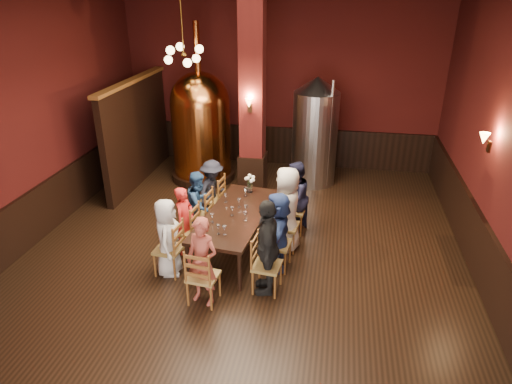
% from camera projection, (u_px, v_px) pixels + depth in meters
% --- Properties ---
extents(room, '(10.00, 10.02, 4.50)m').
position_uv_depth(room, '(238.00, 140.00, 7.09)').
color(room, black).
rests_on(room, ground).
extents(wainscot_right, '(0.08, 9.90, 1.00)m').
position_uv_depth(wainscot_right, '(485.00, 261.00, 7.18)').
color(wainscot_right, black).
rests_on(wainscot_right, ground).
extents(wainscot_back, '(7.90, 0.08, 1.00)m').
position_uv_depth(wainscot_back, '(279.00, 145.00, 12.26)').
color(wainscot_back, black).
rests_on(wainscot_back, ground).
extents(wainscot_left, '(0.08, 9.90, 1.00)m').
position_uv_depth(wainscot_left, '(32.00, 218.00, 8.48)').
color(wainscot_left, black).
rests_on(wainscot_left, ground).
extents(column, '(0.58, 0.58, 4.50)m').
position_uv_depth(column, '(253.00, 99.00, 9.64)').
color(column, '#420F0E').
rests_on(column, ground).
extents(partition, '(0.22, 3.50, 2.40)m').
position_uv_depth(partition, '(137.00, 133.00, 10.92)').
color(partition, black).
rests_on(partition, ground).
extents(pendant_cluster, '(0.90, 0.90, 1.70)m').
position_uv_depth(pendant_cluster, '(184.00, 55.00, 9.62)').
color(pendant_cluster, '#A57226').
rests_on(pendant_cluster, room).
extents(sconce_wall, '(0.20, 0.20, 0.36)m').
position_uv_depth(sconce_wall, '(490.00, 142.00, 7.19)').
color(sconce_wall, black).
rests_on(sconce_wall, room).
extents(sconce_column, '(0.20, 0.20, 0.36)m').
position_uv_depth(sconce_column, '(250.00, 104.00, 9.40)').
color(sconce_column, black).
rests_on(sconce_column, column).
extents(dining_table, '(1.25, 2.49, 0.75)m').
position_uv_depth(dining_table, '(236.00, 217.00, 8.13)').
color(dining_table, black).
rests_on(dining_table, ground).
extents(chair_0, '(0.51, 0.51, 0.92)m').
position_uv_depth(chair_0, '(169.00, 249.00, 7.57)').
color(chair_0, brown).
rests_on(chair_0, ground).
extents(person_0, '(0.54, 0.73, 1.36)m').
position_uv_depth(person_0, '(167.00, 237.00, 7.48)').
color(person_0, silver).
rests_on(person_0, ground).
extents(chair_1, '(0.51, 0.51, 0.92)m').
position_uv_depth(chair_1, '(185.00, 230.00, 8.16)').
color(chair_1, brown).
rests_on(chair_1, ground).
extents(person_1, '(0.39, 0.52, 1.28)m').
position_uv_depth(person_1, '(185.00, 221.00, 8.08)').
color(person_1, red).
rests_on(person_1, ground).
extents(chair_2, '(0.51, 0.51, 0.92)m').
position_uv_depth(chair_2, '(200.00, 213.00, 8.73)').
color(chair_2, brown).
rests_on(chair_2, ground).
extents(person_2, '(0.46, 0.69, 1.31)m').
position_uv_depth(person_2, '(199.00, 204.00, 8.65)').
color(person_2, navy).
rests_on(person_2, ground).
extents(chair_3, '(0.51, 0.51, 0.92)m').
position_uv_depth(chair_3, '(213.00, 199.00, 9.31)').
color(chair_3, brown).
rests_on(chair_3, ground).
extents(person_3, '(0.69, 0.93, 1.29)m').
position_uv_depth(person_3, '(212.00, 191.00, 9.24)').
color(person_3, black).
rests_on(person_3, ground).
extents(chair_4, '(0.51, 0.51, 0.92)m').
position_uv_depth(chair_4, '(267.00, 265.00, 7.13)').
color(chair_4, brown).
rests_on(chair_4, ground).
extents(person_4, '(0.50, 0.97, 1.59)m').
position_uv_depth(person_4, '(267.00, 247.00, 6.99)').
color(person_4, black).
rests_on(person_4, ground).
extents(chair_5, '(0.51, 0.51, 0.92)m').
position_uv_depth(chair_5, '(278.00, 244.00, 7.72)').
color(chair_5, brown).
rests_on(chair_5, ground).
extents(person_5, '(0.55, 1.34, 1.41)m').
position_uv_depth(person_5, '(278.00, 231.00, 7.61)').
color(person_5, navy).
rests_on(person_5, ground).
extents(chair_6, '(0.51, 0.51, 0.92)m').
position_uv_depth(chair_6, '(286.00, 226.00, 8.29)').
color(chair_6, brown).
rests_on(chair_6, ground).
extents(person_6, '(0.53, 0.79, 1.59)m').
position_uv_depth(person_6, '(287.00, 209.00, 8.15)').
color(person_6, beige).
rests_on(person_6, ground).
extents(chair_7, '(0.51, 0.51, 0.92)m').
position_uv_depth(chair_7, '(294.00, 210.00, 8.87)').
color(chair_7, brown).
rests_on(chair_7, ground).
extents(person_7, '(0.57, 0.78, 1.44)m').
position_uv_depth(person_7, '(295.00, 198.00, 8.76)').
color(person_7, '#191A33').
rests_on(person_7, ground).
extents(chair_8, '(0.51, 0.51, 0.92)m').
position_uv_depth(chair_8, '(203.00, 276.00, 6.87)').
color(chair_8, brown).
rests_on(chair_8, ground).
extents(person_8, '(0.60, 0.48, 1.43)m').
position_uv_depth(person_8, '(202.00, 262.00, 6.77)').
color(person_8, '#9D4134').
rests_on(person_8, ground).
extents(copper_kettle, '(1.62, 1.62, 3.73)m').
position_uv_depth(copper_kettle, '(201.00, 125.00, 10.96)').
color(copper_kettle, black).
rests_on(copper_kettle, ground).
extents(steel_vessel, '(1.27, 1.27, 2.57)m').
position_uv_depth(steel_vessel, '(315.00, 132.00, 10.75)').
color(steel_vessel, '#B2B2B7').
rests_on(steel_vessel, ground).
extents(rose_vase, '(0.21, 0.21, 0.36)m').
position_uv_depth(rose_vase, '(250.00, 181.00, 8.83)').
color(rose_vase, white).
rests_on(rose_vase, dining_table).
extents(wine_glass_0, '(0.07, 0.07, 0.17)m').
position_uv_depth(wine_glass_0, '(245.00, 216.00, 7.82)').
color(wine_glass_0, white).
rests_on(wine_glass_0, dining_table).
extents(wine_glass_1, '(0.07, 0.07, 0.17)m').
position_uv_depth(wine_glass_1, '(246.00, 209.00, 8.06)').
color(wine_glass_1, white).
rests_on(wine_glass_1, dining_table).
extents(wine_glass_2, '(0.07, 0.07, 0.17)m').
position_uv_depth(wine_glass_2, '(226.00, 198.00, 8.48)').
color(wine_glass_2, white).
rests_on(wine_glass_2, dining_table).
extents(wine_glass_3, '(0.07, 0.07, 0.17)m').
position_uv_depth(wine_glass_3, '(212.00, 218.00, 7.76)').
color(wine_glass_3, white).
rests_on(wine_glass_3, dining_table).
extents(wine_glass_4, '(0.07, 0.07, 0.17)m').
position_uv_depth(wine_glass_4, '(239.00, 203.00, 8.30)').
color(wine_glass_4, white).
rests_on(wine_glass_4, dining_table).
extents(wine_glass_5, '(0.07, 0.07, 0.17)m').
position_uv_depth(wine_glass_5, '(224.00, 230.00, 7.38)').
color(wine_glass_5, white).
rests_on(wine_glass_5, dining_table).
extents(wine_glass_6, '(0.07, 0.07, 0.17)m').
position_uv_depth(wine_glass_6, '(245.00, 192.00, 8.71)').
color(wine_glass_6, white).
rests_on(wine_glass_6, dining_table).
extents(wine_glass_7, '(0.07, 0.07, 0.17)m').
position_uv_depth(wine_glass_7, '(246.00, 192.00, 8.74)').
color(wine_glass_7, white).
rests_on(wine_glass_7, dining_table).
extents(wine_glass_8, '(0.07, 0.07, 0.17)m').
position_uv_depth(wine_glass_8, '(232.00, 211.00, 7.99)').
color(wine_glass_8, white).
rests_on(wine_glass_8, dining_table).
extents(wine_glass_9, '(0.07, 0.07, 0.17)m').
position_uv_depth(wine_glass_9, '(218.00, 229.00, 7.41)').
color(wine_glass_9, white).
rests_on(wine_glass_9, dining_table).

